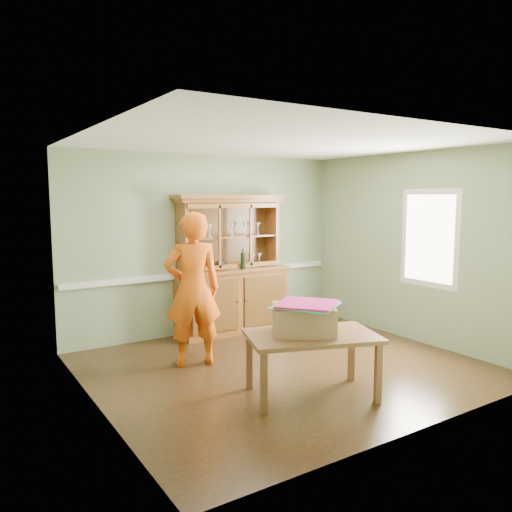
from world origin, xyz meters
TOP-DOWN VIEW (x-y plane):
  - floor at (0.00, 0.00)m, footprint 4.50×4.50m
  - ceiling at (0.00, 0.00)m, footprint 4.50×4.50m
  - wall_back at (0.00, 2.00)m, footprint 4.50×0.00m
  - wall_left at (-2.25, 0.00)m, footprint 0.00×4.00m
  - wall_right at (2.25, 0.00)m, footprint 0.00×4.00m
  - wall_front at (0.00, -2.00)m, footprint 4.50×0.00m
  - chair_rail at (0.00, 1.98)m, footprint 4.41×0.05m
  - framed_map at (-2.23, 0.30)m, footprint 0.03×0.60m
  - window_panel at (2.23, -0.30)m, footprint 0.03×0.96m
  - china_hutch at (0.26, 1.76)m, footprint 1.79×0.59m
  - dining_table at (-0.29, -0.87)m, footprint 1.52×1.20m
  - cardboard_box at (-0.34, -0.79)m, footprint 0.79×0.75m
  - kite_stack at (-0.36, -0.84)m, footprint 0.78×0.78m
  - person at (-0.90, 0.68)m, footprint 0.79×0.62m

SIDE VIEW (x-z plane):
  - floor at x=0.00m, z-range 0.00..0.00m
  - dining_table at x=-0.29m, z-range 0.25..0.92m
  - china_hutch at x=0.26m, z-range -0.31..1.79m
  - cardboard_box at x=-0.34m, z-range 0.66..0.95m
  - chair_rail at x=0.00m, z-range 0.86..0.94m
  - person at x=-0.90m, z-range 0.00..1.89m
  - kite_stack at x=-0.36m, z-range 0.95..1.00m
  - wall_back at x=0.00m, z-range -0.90..3.60m
  - wall_left at x=-2.25m, z-range -0.65..3.35m
  - wall_right at x=2.25m, z-range -0.65..3.35m
  - wall_front at x=0.00m, z-range -0.90..3.60m
  - window_panel at x=2.23m, z-range 0.82..2.18m
  - framed_map at x=-2.23m, z-range 1.32..1.78m
  - ceiling at x=0.00m, z-range 2.70..2.70m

